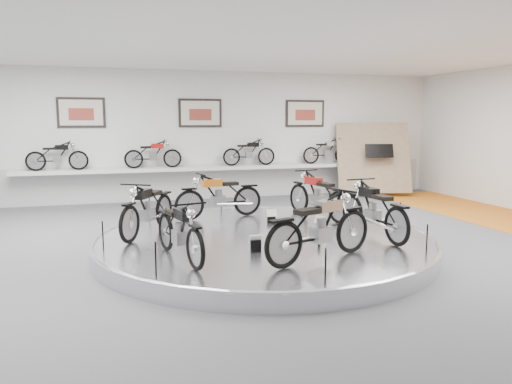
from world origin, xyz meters
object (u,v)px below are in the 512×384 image
object	(u,v)px
shelf	(203,168)
bike_f	(373,209)
bike_a	(318,195)
bike_c	(148,208)
bike_b	(219,195)
bike_d	(179,230)
bike_e	(320,226)
display_platform	(265,243)

from	to	relation	value
shelf	bike_f	world-z (taller)	bike_f
bike_a	bike_f	bearing A→B (deg)	172.98
bike_c	bike_f	xyz separation A→B (m)	(4.03, -1.42, 0.01)
bike_a	bike_b	xyz separation A→B (m)	(-2.12, 0.65, -0.02)
bike_c	bike_d	size ratio (longest dim) A/B	1.08
shelf	bike_e	xyz separation A→B (m)	(0.32, -8.26, -0.15)
bike_f	bike_a	bearing A→B (deg)	2.83
shelf	bike_c	size ratio (longest dim) A/B	6.20
bike_f	bike_d	bearing A→B (deg)	93.34
bike_c	bike_f	size ratio (longest dim) A/B	0.97
bike_b	bike_d	xyz separation A→B (m)	(-1.32, -3.15, -0.03)
display_platform	bike_d	size ratio (longest dim) A/B	3.89
display_platform	shelf	distance (m)	6.46
shelf	bike_c	world-z (taller)	bike_c
bike_c	bike_b	bearing A→B (deg)	158.05
bike_a	bike_f	xyz separation A→B (m)	(0.25, -2.00, 0.00)
bike_f	bike_e	bearing A→B (deg)	121.69
shelf	bike_d	xyz separation A→B (m)	(-1.78, -7.60, -0.22)
shelf	bike_f	size ratio (longest dim) A/B	6.04
shelf	bike_c	xyz separation A→B (m)	(-2.12, -5.68, -0.18)
shelf	bike_d	bearing A→B (deg)	-103.16
display_platform	bike_b	xyz separation A→B (m)	(-0.45, 1.95, 0.67)
bike_a	bike_e	xyz separation A→B (m)	(-1.34, -3.16, 0.02)
bike_b	display_platform	bearing A→B (deg)	93.91
bike_f	shelf	bearing A→B (deg)	10.72
display_platform	bike_b	distance (m)	2.11
display_platform	bike_f	world-z (taller)	bike_f
bike_a	bike_c	distance (m)	3.82
bike_b	bike_d	world-z (taller)	bike_b
bike_c	shelf	bearing A→B (deg)	-168.87
bike_d	bike_f	distance (m)	3.72
bike_a	bike_e	size ratio (longest dim) A/B	0.97
display_platform	bike_f	xyz separation A→B (m)	(1.91, -0.70, 0.69)
bike_e	bike_f	distance (m)	1.97
bike_c	display_platform	bearing A→B (deg)	102.77
shelf	bike_a	distance (m)	5.37
bike_e	bike_b	bearing A→B (deg)	80.76
bike_d	bike_a	bearing A→B (deg)	113.47
display_platform	bike_c	size ratio (longest dim) A/B	3.61
bike_a	bike_b	size ratio (longest dim) A/B	1.03
bike_d	bike_e	xyz separation A→B (m)	(2.10, -0.66, 0.06)
display_platform	bike_a	bearing A→B (deg)	38.03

